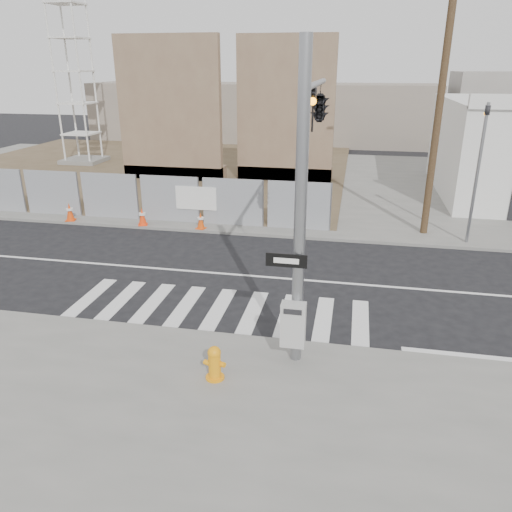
% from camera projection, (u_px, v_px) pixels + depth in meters
% --- Properties ---
extents(ground, '(100.00, 100.00, 0.00)m').
position_uv_depth(ground, '(238.00, 275.00, 16.61)').
color(ground, black).
rests_on(ground, ground).
extents(sidewalk_far, '(50.00, 20.00, 0.12)m').
position_uv_depth(sidewalk_far, '(292.00, 182.00, 29.40)').
color(sidewalk_far, slate).
rests_on(sidewalk_far, ground).
extents(signal_pole, '(0.96, 5.87, 7.00)m').
position_uv_depth(signal_pole, '(314.00, 140.00, 12.56)').
color(signal_pole, gray).
rests_on(signal_pole, sidewalk_near).
extents(far_signal_pole, '(0.16, 0.20, 5.60)m').
position_uv_depth(far_signal_pole, '(480.00, 155.00, 18.11)').
color(far_signal_pole, gray).
rests_on(far_signal_pole, sidewalk_far).
extents(chain_link_fence, '(24.60, 0.04, 2.00)m').
position_uv_depth(chain_link_fence, '(49.00, 193.00, 22.60)').
color(chain_link_fence, gray).
rests_on(chain_link_fence, sidewalk_far).
extents(concrete_wall_left, '(6.00, 1.30, 8.00)m').
position_uv_depth(concrete_wall_left, '(171.00, 123.00, 28.64)').
color(concrete_wall_left, brown).
rests_on(concrete_wall_left, sidewalk_far).
extents(concrete_wall_right, '(5.50, 1.30, 8.00)m').
position_uv_depth(concrete_wall_right, '(285.00, 124.00, 28.37)').
color(concrete_wall_right, brown).
rests_on(concrete_wall_right, sidewalk_far).
extents(crane_tower, '(2.60, 2.60, 18.15)m').
position_uv_depth(crane_tower, '(68.00, 22.00, 31.64)').
color(crane_tower, slate).
rests_on(crane_tower, sidewalk_far).
extents(utility_pole_right, '(1.60, 0.28, 10.00)m').
position_uv_depth(utility_pole_right, '(440.00, 103.00, 18.58)').
color(utility_pole_right, '#4B3923').
rests_on(utility_pole_right, sidewalk_far).
extents(fire_hydrant, '(0.54, 0.54, 0.79)m').
position_uv_depth(fire_hydrant, '(215.00, 363.00, 10.82)').
color(fire_hydrant, orange).
rests_on(fire_hydrant, sidewalk_near).
extents(traffic_cone_b, '(0.50, 0.50, 0.78)m').
position_uv_depth(traffic_cone_b, '(70.00, 212.00, 21.85)').
color(traffic_cone_b, '#E5410C').
rests_on(traffic_cone_b, sidewalk_far).
extents(traffic_cone_c, '(0.50, 0.50, 0.76)m').
position_uv_depth(traffic_cone_c, '(142.00, 217.00, 21.24)').
color(traffic_cone_c, '#FF3B0D').
rests_on(traffic_cone_c, sidewalk_far).
extents(traffic_cone_d, '(0.44, 0.44, 0.70)m').
position_uv_depth(traffic_cone_d, '(201.00, 221.00, 20.78)').
color(traffic_cone_d, '#E64A0C').
rests_on(traffic_cone_d, sidewalk_far).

